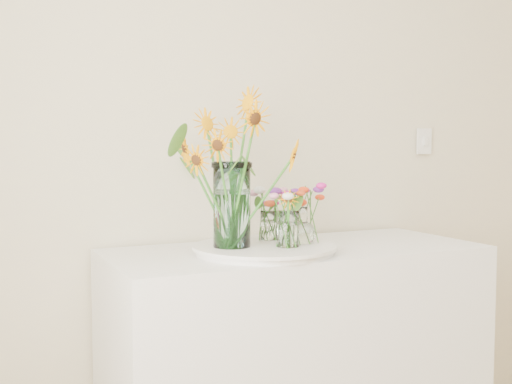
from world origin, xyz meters
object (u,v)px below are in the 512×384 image
mason_jar (232,205)px  small_vase_c (269,226)px  counter (296,365)px  small_vase_b (303,226)px  tray (265,250)px  small_vase_a (288,230)px

mason_jar → small_vase_c: size_ratio=2.65×
mason_jar → counter: bearing=10.2°
mason_jar → small_vase_b: bearing=-6.1°
mason_jar → small_vase_c: mason_jar is taller
tray → small_vase_c: size_ratio=4.28×
counter → tray: bearing=-159.1°
small_vase_b → tray: bearing=173.3°
mason_jar → small_vase_b: mason_jar is taller
tray → small_vase_b: small_vase_b is taller
small_vase_a → small_vase_c: size_ratio=1.16×
tray → mason_jar: 0.20m
small_vase_a → small_vase_b: size_ratio=0.96×
small_vase_a → small_vase_c: bearing=85.0°
small_vase_a → mason_jar: bearing=154.4°
counter → mason_jar: (-0.28, -0.05, 0.63)m
small_vase_b → small_vase_c: 0.14m
mason_jar → tray: bearing=-5.4°
mason_jar → small_vase_a: mason_jar is taller
small_vase_a → counter: bearing=51.2°
small_vase_b → mason_jar: bearing=173.9°
small_vase_a → small_vase_c: (0.02, 0.18, -0.01)m
small_vase_c → mason_jar: bearing=-153.6°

